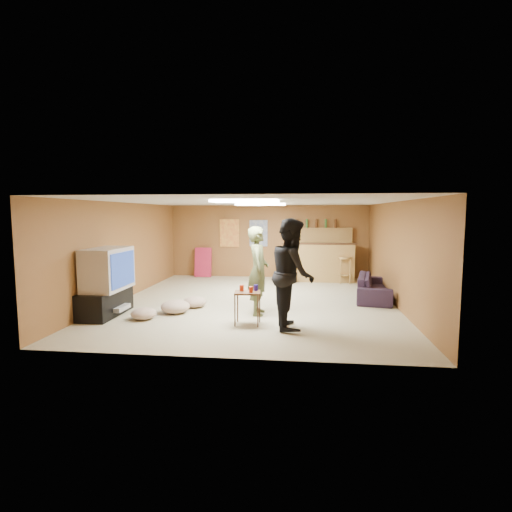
# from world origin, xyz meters

# --- Properties ---
(ground) EXTENTS (7.00, 7.00, 0.00)m
(ground) POSITION_xyz_m (0.00, 0.00, 0.00)
(ground) COLOR tan
(ground) RESTS_ON ground
(ceiling) EXTENTS (6.00, 7.00, 0.02)m
(ceiling) POSITION_xyz_m (0.00, 0.00, 2.20)
(ceiling) COLOR silver
(ceiling) RESTS_ON ground
(wall_back) EXTENTS (6.00, 0.02, 2.20)m
(wall_back) POSITION_xyz_m (0.00, 3.50, 1.10)
(wall_back) COLOR brown
(wall_back) RESTS_ON ground
(wall_front) EXTENTS (6.00, 0.02, 2.20)m
(wall_front) POSITION_xyz_m (0.00, -3.50, 1.10)
(wall_front) COLOR brown
(wall_front) RESTS_ON ground
(wall_left) EXTENTS (0.02, 7.00, 2.20)m
(wall_left) POSITION_xyz_m (-3.00, 0.00, 1.10)
(wall_left) COLOR brown
(wall_left) RESTS_ON ground
(wall_right) EXTENTS (0.02, 7.00, 2.20)m
(wall_right) POSITION_xyz_m (3.00, 0.00, 1.10)
(wall_right) COLOR brown
(wall_right) RESTS_ON ground
(tv_stand) EXTENTS (0.55, 1.30, 0.50)m
(tv_stand) POSITION_xyz_m (-2.72, -1.50, 0.25)
(tv_stand) COLOR black
(tv_stand) RESTS_ON ground
(dvd_box) EXTENTS (0.35, 0.50, 0.08)m
(dvd_box) POSITION_xyz_m (-2.50, -1.50, 0.15)
(dvd_box) COLOR #B2B2B7
(dvd_box) RESTS_ON tv_stand
(tv_body) EXTENTS (0.60, 1.10, 0.80)m
(tv_body) POSITION_xyz_m (-2.65, -1.50, 0.90)
(tv_body) COLOR #B2B2B7
(tv_body) RESTS_ON tv_stand
(tv_screen) EXTENTS (0.02, 0.95, 0.65)m
(tv_screen) POSITION_xyz_m (-2.34, -1.50, 0.90)
(tv_screen) COLOR navy
(tv_screen) RESTS_ON tv_body
(bar_counter) EXTENTS (2.00, 0.60, 1.10)m
(bar_counter) POSITION_xyz_m (1.50, 2.95, 0.55)
(bar_counter) COLOR olive
(bar_counter) RESTS_ON ground
(bar_lip) EXTENTS (2.10, 0.12, 0.05)m
(bar_lip) POSITION_xyz_m (1.50, 2.70, 1.10)
(bar_lip) COLOR #402514
(bar_lip) RESTS_ON bar_counter
(bar_shelf) EXTENTS (2.00, 0.18, 0.05)m
(bar_shelf) POSITION_xyz_m (1.50, 3.40, 1.50)
(bar_shelf) COLOR olive
(bar_shelf) RESTS_ON bar_backing
(bar_backing) EXTENTS (2.00, 0.14, 0.60)m
(bar_backing) POSITION_xyz_m (1.50, 3.42, 1.20)
(bar_backing) COLOR olive
(bar_backing) RESTS_ON bar_counter
(poster_left) EXTENTS (0.60, 0.03, 0.85)m
(poster_left) POSITION_xyz_m (-1.20, 3.46, 1.35)
(poster_left) COLOR #BF3F26
(poster_left) RESTS_ON wall_back
(poster_right) EXTENTS (0.55, 0.03, 0.80)m
(poster_right) POSITION_xyz_m (-0.30, 3.46, 1.35)
(poster_right) COLOR #334C99
(poster_right) RESTS_ON wall_back
(folding_chair_stack) EXTENTS (0.50, 0.26, 0.91)m
(folding_chair_stack) POSITION_xyz_m (-2.00, 3.30, 0.45)
(folding_chair_stack) COLOR #B22043
(folding_chair_stack) RESTS_ON ground
(ceiling_panel_front) EXTENTS (1.20, 0.60, 0.04)m
(ceiling_panel_front) POSITION_xyz_m (0.00, -1.50, 2.17)
(ceiling_panel_front) COLOR white
(ceiling_panel_front) RESTS_ON ceiling
(ceiling_panel_back) EXTENTS (1.20, 0.60, 0.04)m
(ceiling_panel_back) POSITION_xyz_m (0.00, 1.20, 2.17)
(ceiling_panel_back) COLOR white
(ceiling_panel_back) RESTS_ON ceiling
(person_olive) EXTENTS (0.45, 0.65, 1.70)m
(person_olive) POSITION_xyz_m (0.19, -1.07, 0.85)
(person_olive) COLOR #4C5431
(person_olive) RESTS_ON ground
(person_black) EXTENTS (0.82, 0.99, 1.87)m
(person_black) POSITION_xyz_m (0.86, -1.92, 0.94)
(person_black) COLOR black
(person_black) RESTS_ON ground
(sofa) EXTENTS (1.05, 1.97, 0.55)m
(sofa) POSITION_xyz_m (2.70, 0.62, 0.27)
(sofa) COLOR black
(sofa) RESTS_ON ground
(tray_table) EXTENTS (0.48, 0.40, 0.59)m
(tray_table) POSITION_xyz_m (0.08, -1.82, 0.29)
(tray_table) COLOR #402514
(tray_table) RESTS_ON ground
(cup_red_near) EXTENTS (0.09, 0.09, 0.11)m
(cup_red_near) POSITION_xyz_m (-0.03, -1.76, 0.64)
(cup_red_near) COLOR red
(cup_red_near) RESTS_ON tray_table
(cup_red_far) EXTENTS (0.09, 0.09, 0.10)m
(cup_red_far) POSITION_xyz_m (0.15, -1.87, 0.64)
(cup_red_far) COLOR red
(cup_red_far) RESTS_ON tray_table
(cup_blue) EXTENTS (0.10, 0.10, 0.10)m
(cup_blue) POSITION_xyz_m (0.22, -1.69, 0.64)
(cup_blue) COLOR navy
(cup_blue) RESTS_ON tray_table
(bar_stool_left) EXTENTS (0.51, 0.51, 1.34)m
(bar_stool_left) POSITION_xyz_m (0.70, 2.54, 0.67)
(bar_stool_left) COLOR olive
(bar_stool_left) RESTS_ON ground
(bar_stool_right) EXTENTS (0.51, 0.51, 1.24)m
(bar_stool_right) POSITION_xyz_m (2.22, 2.61, 0.62)
(bar_stool_right) COLOR olive
(bar_stool_right) RESTS_ON ground
(cushion_near_tv) EXTENTS (0.75, 0.75, 0.26)m
(cushion_near_tv) POSITION_xyz_m (-1.44, -1.18, 0.13)
(cushion_near_tv) COLOR tan
(cushion_near_tv) RESTS_ON ground
(cushion_mid) EXTENTS (0.57, 0.57, 0.22)m
(cushion_mid) POSITION_xyz_m (-1.19, -0.66, 0.11)
(cushion_mid) COLOR tan
(cushion_mid) RESTS_ON ground
(cushion_far) EXTENTS (0.57, 0.57, 0.21)m
(cushion_far) POSITION_xyz_m (-1.88, -1.70, 0.11)
(cushion_far) COLOR tan
(cushion_far) RESTS_ON ground
(bottle_row) EXTENTS (1.48, 0.08, 0.26)m
(bottle_row) POSITION_xyz_m (1.30, 3.38, 1.65)
(bottle_row) COLOR #3F7233
(bottle_row) RESTS_ON bar_shelf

